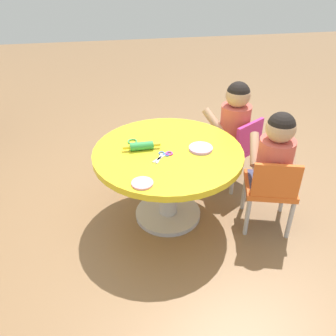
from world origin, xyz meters
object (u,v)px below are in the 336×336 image
(craft_table, at_px, (168,167))
(child_chair_right, at_px, (236,147))
(seated_child_left, at_px, (276,153))
(seated_child_right, at_px, (235,117))
(child_chair_left, at_px, (271,188))
(rolling_pin, at_px, (142,146))
(craft_scissors, at_px, (162,156))

(craft_table, height_order, child_chair_right, child_chair_right)
(seated_child_left, relative_size, seated_child_right, 1.00)
(craft_table, xyz_separation_m, seated_child_right, (0.35, -0.54, 0.14))
(child_chair_left, xyz_separation_m, rolling_pin, (0.24, 0.76, 0.23))
(child_chair_left, relative_size, child_chair_right, 1.00)
(seated_child_left, relative_size, rolling_pin, 2.21)
(rolling_pin, distance_m, craft_scissors, 0.15)
(seated_child_left, height_order, seated_child_right, same)
(seated_child_left, bearing_deg, child_chair_right, 7.00)
(child_chair_left, xyz_separation_m, seated_child_right, (0.55, 0.07, 0.23))
(seated_child_left, bearing_deg, craft_scissors, 81.08)
(craft_table, bearing_deg, craft_scissors, 143.75)
(craft_table, relative_size, seated_child_left, 1.80)
(craft_table, distance_m, seated_child_left, 0.65)
(child_chair_left, relative_size, seated_child_right, 1.05)
(child_chair_right, bearing_deg, craft_scissors, 121.92)
(seated_child_left, distance_m, seated_child_right, 0.52)
(rolling_pin, bearing_deg, child_chair_left, -107.58)
(seated_child_left, xyz_separation_m, seated_child_right, (0.51, 0.08, 0.00))
(seated_child_left, bearing_deg, seated_child_right, 8.89)
(craft_table, relative_size, rolling_pin, 3.98)
(craft_table, height_order, seated_child_right, seated_child_right)
(craft_table, distance_m, seated_child_right, 0.65)
(child_chair_left, distance_m, seated_child_right, 0.60)
(seated_child_left, relative_size, craft_scissors, 3.69)
(craft_table, distance_m, craft_scissors, 0.14)
(seated_child_left, xyz_separation_m, craft_scissors, (0.10, 0.66, -0.02))
(seated_child_left, bearing_deg, child_chair_left, 164.41)
(craft_scissors, bearing_deg, rolling_pin, 47.97)
(child_chair_right, height_order, rolling_pin, rolling_pin)
(child_chair_left, height_order, seated_child_left, seated_child_left)
(craft_table, bearing_deg, child_chair_left, -108.70)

